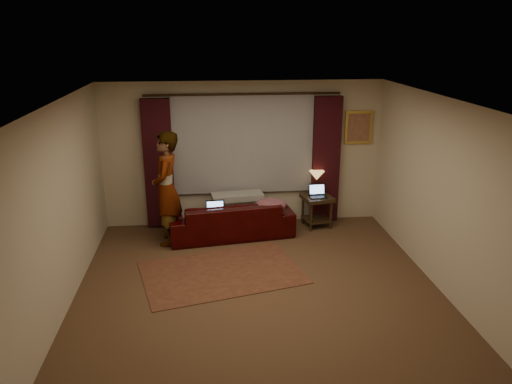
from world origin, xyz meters
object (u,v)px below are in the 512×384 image
Objects in this scene: person at (167,189)px; tiffany_lamp at (317,183)px; sofa at (231,212)px; end_table at (317,211)px; laptop_sofa at (216,209)px; laptop_table at (318,191)px.

tiffany_lamp is at bearing 106.31° from person.
sofa is 3.69× the size of end_table.
end_table is (1.58, 0.27, -0.14)m from sofa.
person reaches higher than sofa.
laptop_sofa reaches higher than end_table.
laptop_table is 0.17× the size of person.
sofa is at bearing 25.15° from laptop_sofa.
tiffany_lamp is 0.20m from laptop_table.
laptop_sofa is at bearing -171.21° from laptop_table.
sofa is at bearing -170.35° from end_table.
person is at bearing -167.63° from tiffany_lamp.
laptop_table is (1.59, 0.21, 0.26)m from sofa.
sofa reaches higher than end_table.
end_table is 0.52m from tiffany_lamp.
tiffany_lamp is (0.00, 0.12, 0.51)m from end_table.
tiffany_lamp is 0.23× the size of person.
laptop_table is at bearing -89.99° from tiffany_lamp.
sofa is 0.31m from laptop_sofa.
tiffany_lamp is 1.34× the size of laptop_table.
laptop_table is (1.84, 0.36, 0.14)m from laptop_sofa.
laptop_table is at bearing 102.67° from person.
laptop_sofa is 1.90m from end_table.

